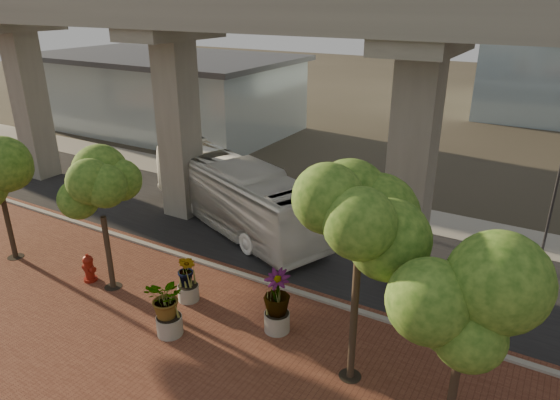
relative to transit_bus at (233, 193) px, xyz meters
The scene contains 16 objects.
ground 3.98m from the transit_bus, 36.70° to the right, with size 160.00×160.00×0.00m, color #312D24.
brick_plaza 10.69m from the transit_bus, 74.11° to the right, with size 70.00×13.00×0.06m, color brown.
asphalt_road 3.34m from the transit_bus, ahead, with size 90.00×8.00×0.04m, color black.
curb_strip 5.31m from the transit_bus, 55.18° to the right, with size 70.00×0.25×0.16m, color gray.
far_sidewalk 6.30m from the transit_bus, 61.61° to the left, with size 90.00×3.00×0.06m, color gray.
transit_viaduct 6.29m from the transit_bus, ahead, with size 72.00×5.60×12.40m.
station_pavilion 22.06m from the transit_bus, 141.02° to the left, with size 23.00×13.00×6.30m.
transit_bus is the anchor object (origin of this frame).
fire_hydrant 7.90m from the transit_bus, 103.44° to the right, with size 0.60×0.54×1.21m.
planter_front 9.27m from the transit_bus, 68.53° to the right, with size 1.99×1.99×2.19m.
planter_right 9.24m from the transit_bus, 45.43° to the right, with size 2.20×2.20×2.35m.
planter_left 7.16m from the transit_bus, 68.79° to the right, with size 1.79×1.79×1.97m.
street_tree_near_west 7.88m from the transit_bus, 94.93° to the right, with size 3.18×3.18×5.47m.
street_tree_near_east 12.66m from the transit_bus, 37.72° to the right, with size 4.02×4.02×7.14m.
street_tree_far_east 15.41m from the transit_bus, 33.43° to the right, with size 3.75×3.75×5.89m.
streetlamp_west 9.02m from the transit_bus, 146.37° to the left, with size 0.40×1.18×8.16m.
Camera 1 is at (10.97, -16.84, 10.89)m, focal length 32.00 mm.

